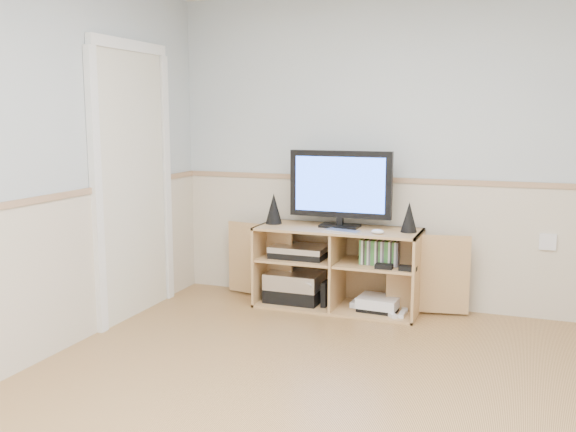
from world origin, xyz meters
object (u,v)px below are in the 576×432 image
object	(u,v)px
media_cabinet	(340,266)
monitor	(340,186)
game_consoles	(378,304)
keyboard	(342,231)

from	to	relation	value
media_cabinet	monitor	size ratio (longest dim) A/B	2.46
media_cabinet	game_consoles	world-z (taller)	media_cabinet
media_cabinet	monitor	distance (m)	0.65
keyboard	game_consoles	bearing A→B (deg)	39.74
monitor	game_consoles	distance (m)	0.97
keyboard	game_consoles	distance (m)	0.65
game_consoles	monitor	bearing A→B (deg)	169.68
media_cabinet	game_consoles	distance (m)	0.43
monitor	media_cabinet	bearing A→B (deg)	90.00
monitor	keyboard	xyz separation A→B (m)	(0.07, -0.19, -0.32)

